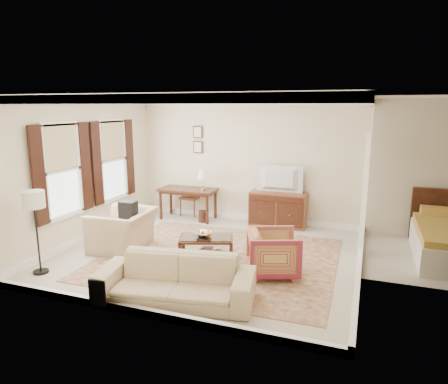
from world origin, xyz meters
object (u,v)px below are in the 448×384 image
Objects in this scene: coffee_table at (206,242)px; club_armchair at (123,223)px; striped_armchair at (273,251)px; sideboard at (278,209)px; sofa at (175,273)px; writing_desk at (188,193)px; tv at (279,171)px.

club_armchair reaches higher than coffee_table.
coffee_table is 1.32× the size of striped_armchair.
sofa is (-0.56, -4.15, 0.03)m from sideboard.
writing_desk is 1.37× the size of tv.
tv is at bearing -9.62° from striped_armchair.
writing_desk is 1.07× the size of sideboard.
writing_desk reaches higher than coffee_table.
sofa reaches higher than coffee_table.
tv reaches higher than writing_desk.
sofa is at bearing -82.33° from coffee_table.
striped_armchair reaches higher than writing_desk.
sideboard is 1.56× the size of striped_armchair.
coffee_table is at bearing -107.83° from sideboard.
coffee_table is at bearing 55.94° from striped_armchair.
coffee_table is (-0.79, -2.43, -1.00)m from tv.
sideboard is 1.10× the size of club_armchair.
tv is 2.94m from striped_armchair.
striped_armchair reaches higher than sideboard.
writing_desk is at bearing 26.04° from striped_armchair.
tv is at bearing 72.29° from sofa.
sofa is at bearing 46.65° from club_armchair.
coffee_table is at bearing 89.07° from club_armchair.
striped_armchair reaches higher than coffee_table.
striped_armchair is at bearing -43.29° from writing_desk.
club_armchair is at bearing 130.62° from sofa.
striped_armchair is (2.76, -2.60, -0.24)m from writing_desk.
sideboard is at bearing 4.36° from writing_desk.
striped_armchair is 3.06m from club_armchair.
club_armchair is (-3.05, 0.23, 0.10)m from striped_armchair.
club_armchair is at bearing -96.94° from writing_desk.
coffee_table is 1.74m from club_armchair.
sofa is at bearing 82.26° from tv.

